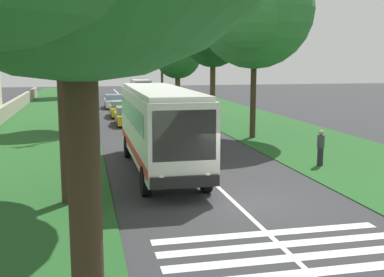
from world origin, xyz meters
The scene contains 18 objects.
ground centered at (0.00, 0.00, 0.00)m, with size 160.00×160.00×0.00m, color #333335.
grass_verge_left centered at (15.00, 8.20, 0.02)m, with size 120.00×8.00×0.04m, color #235623.
grass_verge_right centered at (15.00, -8.20, 0.02)m, with size 120.00×8.00×0.04m, color #235623.
centre_line centered at (15.00, 0.00, 0.00)m, with size 110.00×0.16×0.01m, color silver.
coach_bus centered at (5.94, 1.80, 2.15)m, with size 11.16×2.62×3.73m.
zebra_crossing centered at (-5.42, 0.00, 0.00)m, with size 5.85×6.80×0.01m.
trailing_car_0 centered at (22.16, 1.83, 0.67)m, with size 4.30×1.78×1.43m.
trailing_car_1 centered at (27.77, 1.95, 0.67)m, with size 4.30×1.78×1.43m.
trailing_car_2 centered at (35.99, 2.07, 0.67)m, with size 4.30×1.78×1.43m.
trailing_minibus_0 centered at (46.76, -2.03, 1.55)m, with size 6.00×2.14×2.53m.
roadside_tree_left_1 centered at (52.63, 6.11, 7.55)m, with size 7.20×5.92×10.62m.
roadside_tree_left_3 centered at (20.47, 5.92, 6.04)m, with size 5.63×5.00×8.62m.
roadside_tree_right_0 centered at (13.97, -5.33, 7.93)m, with size 8.23×7.35×11.72m.
roadside_tree_right_1 centered at (53.70, -5.77, 7.08)m, with size 7.38×5.90×10.18m.
roadside_tree_right_2 centered at (23.13, -5.12, 6.63)m, with size 5.88×4.82×9.16m.
roadside_tree_right_3 centered at (40.89, -5.59, 5.38)m, with size 6.87×5.49×8.27m.
utility_pole centered at (17.52, 4.87, 4.27)m, with size 0.24×1.40×8.17m.
pedestrian centered at (5.23, -5.75, 0.91)m, with size 0.34×0.34×1.69m.
Camera 1 is at (-15.31, 5.06, 4.96)m, focal length 45.23 mm.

